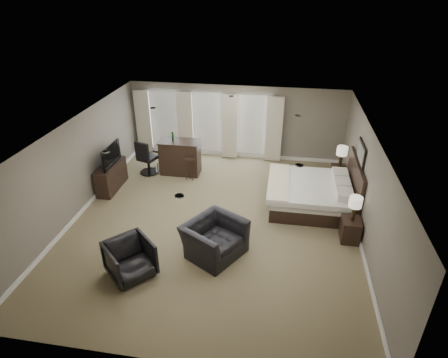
% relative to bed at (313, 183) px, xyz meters
% --- Properties ---
extents(room, '(7.60, 8.60, 2.64)m').
position_rel_bed_xyz_m(room, '(-2.58, -1.22, 0.57)').
color(room, '#726748').
rests_on(room, ground).
extents(window_bay, '(5.25, 0.20, 2.30)m').
position_rel_bed_xyz_m(window_bay, '(-3.58, 2.89, 0.47)').
color(window_bay, silver).
rests_on(window_bay, room).
extents(bed, '(2.31, 2.20, 1.47)m').
position_rel_bed_xyz_m(bed, '(0.00, 0.00, 0.00)').
color(bed, silver).
rests_on(bed, ground).
extents(nightstand_near, '(0.44, 0.54, 0.59)m').
position_rel_bed_xyz_m(nightstand_near, '(0.89, -1.45, -0.44)').
color(nightstand_near, black).
rests_on(nightstand_near, ground).
extents(nightstand_far, '(0.45, 0.56, 0.61)m').
position_rel_bed_xyz_m(nightstand_far, '(0.89, 1.45, -0.43)').
color(nightstand_far, black).
rests_on(nightstand_far, ground).
extents(lamp_near, '(0.31, 0.31, 0.65)m').
position_rel_bed_xyz_m(lamp_near, '(0.89, -1.45, 0.18)').
color(lamp_near, beige).
rests_on(lamp_near, nightstand_near).
extents(lamp_far, '(0.33, 0.33, 0.68)m').
position_rel_bed_xyz_m(lamp_far, '(0.89, 1.45, 0.21)').
color(lamp_far, beige).
rests_on(lamp_far, nightstand_far).
extents(wall_art, '(0.04, 0.96, 0.56)m').
position_rel_bed_xyz_m(wall_art, '(1.12, 0.00, 1.02)').
color(wall_art, slate).
rests_on(wall_art, room).
extents(dresser, '(0.45, 1.40, 0.81)m').
position_rel_bed_xyz_m(dresser, '(-6.03, 0.04, -0.33)').
color(dresser, black).
rests_on(dresser, ground).
extents(tv, '(0.65, 1.12, 0.15)m').
position_rel_bed_xyz_m(tv, '(-6.03, 0.04, 0.15)').
color(tv, black).
rests_on(tv, dresser).
extents(armchair_near, '(1.40, 1.56, 1.14)m').
position_rel_bed_xyz_m(armchair_near, '(-2.33, -2.51, -0.16)').
color(armchair_near, black).
rests_on(armchair_near, ground).
extents(armchair_far, '(1.25, 1.25, 0.94)m').
position_rel_bed_xyz_m(armchair_far, '(-4.00, -3.52, -0.27)').
color(armchair_far, black).
rests_on(armchair_far, ground).
extents(bar_counter, '(1.32, 0.69, 1.16)m').
position_rel_bed_xyz_m(bar_counter, '(-4.20, 1.40, -0.16)').
color(bar_counter, black).
rests_on(bar_counter, ground).
extents(bar_stool_left, '(0.39, 0.39, 0.82)m').
position_rel_bed_xyz_m(bar_stool_left, '(-4.95, 1.41, -0.33)').
color(bar_stool_left, black).
rests_on(bar_stool_left, ground).
extents(bar_stool_right, '(0.44, 0.44, 0.74)m').
position_rel_bed_xyz_m(bar_stool_right, '(-3.80, 1.05, -0.36)').
color(bar_stool_right, black).
rests_on(bar_stool_right, ground).
extents(desk_chair, '(0.77, 0.77, 1.19)m').
position_rel_bed_xyz_m(desk_chair, '(-5.26, 1.21, -0.14)').
color(desk_chair, black).
rests_on(desk_chair, ground).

